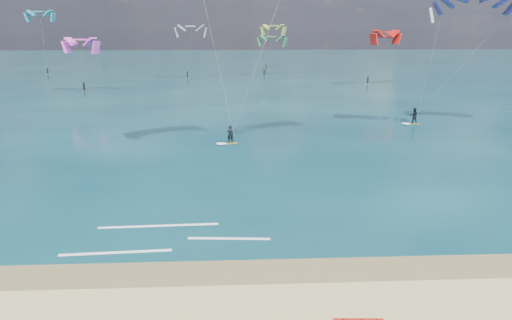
% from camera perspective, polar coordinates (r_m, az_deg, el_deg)
% --- Properties ---
extents(ground, '(320.00, 320.00, 0.00)m').
position_cam_1_polar(ground, '(56.96, -6.01, 5.30)').
color(ground, tan).
rests_on(ground, ground).
extents(wet_sand_strip, '(320.00, 2.40, 0.01)m').
position_cam_1_polar(wet_sand_strip, '(21.99, -11.30, -13.65)').
color(wet_sand_strip, brown).
rests_on(wet_sand_strip, ground).
extents(sea, '(320.00, 200.00, 0.04)m').
position_cam_1_polar(sea, '(120.35, -4.36, 11.19)').
color(sea, '#0B303F').
rests_on(sea, ground).
extents(kitesurfer_main, '(8.60, 8.32, 17.65)m').
position_cam_1_polar(kitesurfer_main, '(39.85, -2.49, 14.00)').
color(kitesurfer_main, yellow).
rests_on(kitesurfer_main, sea).
extents(kitesurfer_far, '(9.96, 7.87, 15.21)m').
position_cam_1_polar(kitesurfer_far, '(52.92, 22.48, 11.99)').
color(kitesurfer_far, gold).
rests_on(kitesurfer_far, sea).
extents(shoreline_foam, '(10.61, 3.61, 0.01)m').
position_cam_1_polar(shoreline_foam, '(25.20, -11.45, -9.46)').
color(shoreline_foam, white).
rests_on(shoreline_foam, ground).
extents(distant_kites, '(75.34, 42.19, 13.88)m').
position_cam_1_polar(distant_kites, '(98.23, -7.01, 13.09)').
color(distant_kites, teal).
rests_on(distant_kites, ground).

